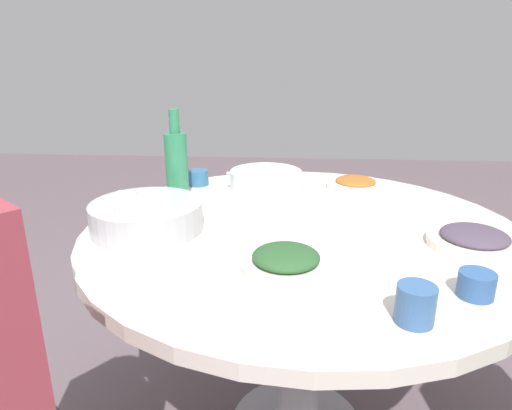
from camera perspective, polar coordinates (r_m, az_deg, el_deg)
name	(u,v)px	position (r m, az deg, el deg)	size (l,w,h in m)	color
round_dining_table	(302,269)	(1.37, 5.67, -7.90)	(1.23, 1.23, 0.73)	#99999E
rice_bowl	(147,216)	(1.31, -13.38, -1.28)	(0.31, 0.31, 0.09)	#B2B5BA
soup_bowl	(266,182)	(1.62, 1.24, 2.92)	(0.28, 0.25, 0.07)	white
dish_eggplant	(474,239)	(1.30, 25.37, -3.83)	(0.23, 0.23, 0.05)	white
dish_stirfry	(355,184)	(1.69, 12.18, 2.59)	(0.20, 0.20, 0.04)	white
dish_greens	(286,260)	(1.06, 3.71, -6.83)	(0.21, 0.21, 0.05)	silver
green_bottle	(176,163)	(1.55, -9.81, 5.11)	(0.07, 0.07, 0.30)	#2C7C52
tea_cup_near	(476,284)	(1.05, 25.58, -8.85)	(0.07, 0.07, 0.05)	#2F558E
tea_cup_far	(198,178)	(1.71, -7.16, 3.38)	(0.07, 0.07, 0.06)	#2C5F8D
tea_cup_side	(415,304)	(0.91, 19.11, -11.53)	(0.07, 0.07, 0.07)	#355C90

